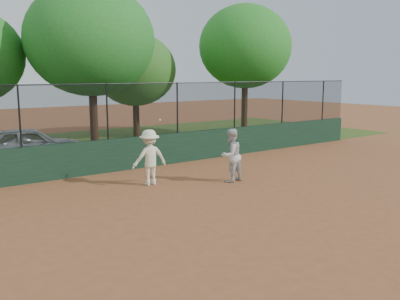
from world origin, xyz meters
TOP-DOWN VIEW (x-y plane):
  - ground at (0.00, 0.00)m, footprint 80.00×80.00m
  - back_wall at (0.00, 6.00)m, footprint 26.00×0.20m
  - grass_strip at (0.00, 12.00)m, footprint 36.00×12.00m
  - parked_car at (-2.20, 9.81)m, footprint 4.41×2.50m
  - player_second at (2.11, 2.26)m, footprint 0.95×0.79m
  - player_main at (-0.26, 3.47)m, footprint 1.21×0.76m
  - fence_assembly at (-0.03, 6.00)m, footprint 26.00×0.06m
  - tree_2 at (0.79, 10.22)m, footprint 5.72×5.20m
  - tree_3 at (4.59, 13.28)m, footprint 4.59×4.17m
  - tree_4 at (10.05, 10.37)m, footprint 5.41×4.92m

SIDE VIEW (x-z plane):
  - ground at x=0.00m, z-range 0.00..0.00m
  - grass_strip at x=0.00m, z-range 0.00..0.01m
  - back_wall at x=0.00m, z-range 0.00..1.20m
  - parked_car at x=-2.20m, z-range 0.00..1.42m
  - player_second at x=2.11m, z-range 0.00..1.76m
  - player_main at x=-0.26m, z-range -0.17..1.95m
  - fence_assembly at x=-0.03m, z-range 1.24..3.24m
  - tree_3 at x=4.59m, z-range 0.88..6.63m
  - tree_2 at x=0.79m, z-range 1.26..8.74m
  - tree_4 at x=10.05m, z-range 1.35..8.74m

